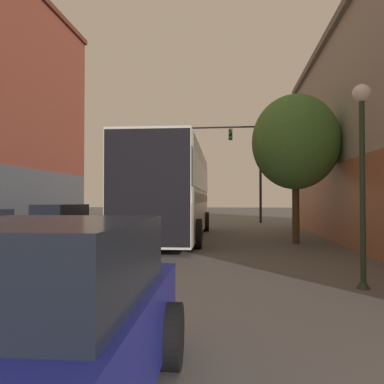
% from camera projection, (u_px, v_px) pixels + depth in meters
% --- Properties ---
extents(lane_center_line, '(0.14, 43.88, 0.01)m').
position_uv_depth(lane_center_line, '(145.00, 240.00, 15.24)').
color(lane_center_line, silver).
rests_on(lane_center_line, ground_plane).
extents(bus, '(3.13, 11.22, 3.75)m').
position_uv_depth(bus, '(173.00, 189.00, 16.18)').
color(bus, silver).
rests_on(bus, ground_plane).
extents(hatchback_foreground, '(2.06, 3.87, 1.49)m').
position_uv_depth(hatchback_foreground, '(26.00, 336.00, 2.58)').
color(hatchback_foreground, navy).
rests_on(hatchback_foreground, ground_plane).
extents(parked_car_left_near, '(2.29, 4.09, 1.37)m').
position_uv_depth(parked_car_left_near, '(122.00, 214.00, 26.72)').
color(parked_car_left_near, orange).
rests_on(parked_car_left_near, ground_plane).
extents(parked_car_left_far, '(2.37, 4.74, 1.42)m').
position_uv_depth(parked_car_left_far, '(62.00, 220.00, 17.33)').
color(parked_car_left_far, black).
rests_on(parked_car_left_far, ground_plane).
extents(traffic_signal_gantry, '(7.15, 0.36, 7.16)m').
position_uv_depth(traffic_signal_gantry, '(233.00, 151.00, 26.82)').
color(traffic_signal_gantry, black).
rests_on(traffic_signal_gantry, ground_plane).
extents(street_lamp, '(0.33, 0.33, 3.80)m').
position_uv_depth(street_lamp, '(362.00, 164.00, 6.94)').
color(street_lamp, '#233323').
rests_on(street_lamp, ground_plane).
extents(street_tree_near, '(3.26, 2.93, 5.61)m').
position_uv_depth(street_tree_near, '(295.00, 142.00, 14.10)').
color(street_tree_near, '#4C3823').
rests_on(street_tree_near, ground_plane).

